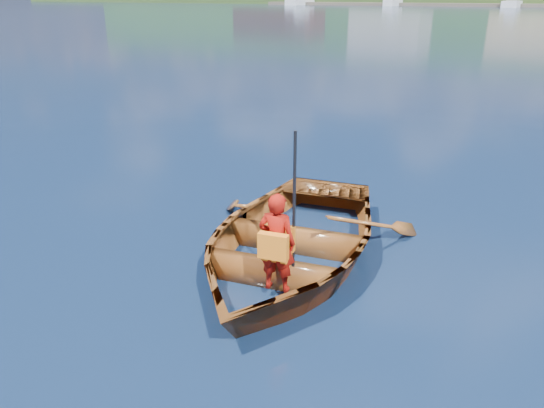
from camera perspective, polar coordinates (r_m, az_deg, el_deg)
ground at (r=7.98m, az=-4.50°, el=-2.71°), size 600.00×600.00×0.00m
rowboat at (r=6.94m, az=1.80°, el=-3.86°), size 3.77×4.78×0.89m
child_paddler at (r=5.95m, az=0.54°, el=-4.16°), size 0.47×0.39×1.85m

